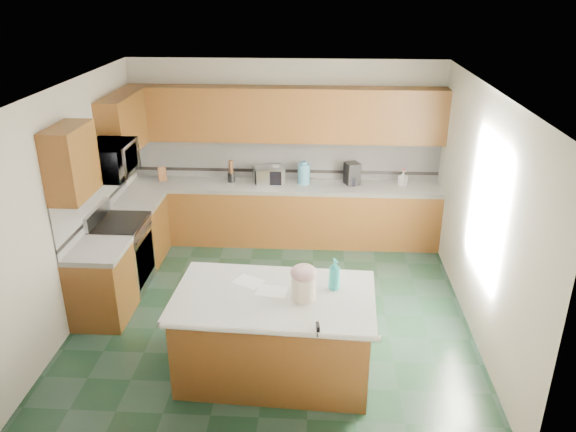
{
  "coord_description": "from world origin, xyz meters",
  "views": [
    {
      "loc": [
        0.51,
        -5.82,
        3.76
      ],
      "look_at": [
        0.15,
        0.35,
        1.12
      ],
      "focal_mm": 35.0,
      "sensor_mm": 36.0,
      "label": 1
    }
  ],
  "objects_px": {
    "treat_jar": "(304,287)",
    "toaster_oven": "(269,175)",
    "soap_bottle_island": "(334,274)",
    "island_top": "(274,297)",
    "knife_block": "(162,174)",
    "island_base": "(274,337)",
    "coffee_maker": "(352,174)"
  },
  "relations": [
    {
      "from": "soap_bottle_island",
      "to": "toaster_oven",
      "type": "xyz_separation_m",
      "value": [
        -0.91,
        3.03,
        -0.04
      ]
    },
    {
      "from": "treat_jar",
      "to": "toaster_oven",
      "type": "distance_m",
      "value": 3.29
    },
    {
      "from": "toaster_oven",
      "to": "coffee_maker",
      "type": "bearing_deg",
      "value": -14.27
    },
    {
      "from": "knife_block",
      "to": "soap_bottle_island",
      "type": "bearing_deg",
      "value": -72.17
    },
    {
      "from": "knife_block",
      "to": "island_base",
      "type": "bearing_deg",
      "value": -80.58
    },
    {
      "from": "soap_bottle_island",
      "to": "knife_block",
      "type": "relative_size",
      "value": 1.49
    },
    {
      "from": "soap_bottle_island",
      "to": "toaster_oven",
      "type": "bearing_deg",
      "value": 81.87
    },
    {
      "from": "island_base",
      "to": "treat_jar",
      "type": "distance_m",
      "value": 0.68
    },
    {
      "from": "toaster_oven",
      "to": "soap_bottle_island",
      "type": "bearing_deg",
      "value": -88.88
    },
    {
      "from": "island_base",
      "to": "treat_jar",
      "type": "bearing_deg",
      "value": -7.91
    },
    {
      "from": "treat_jar",
      "to": "soap_bottle_island",
      "type": "distance_m",
      "value": 0.36
    },
    {
      "from": "island_base",
      "to": "treat_jar",
      "type": "height_order",
      "value": "treat_jar"
    },
    {
      "from": "coffee_maker",
      "to": "soap_bottle_island",
      "type": "bearing_deg",
      "value": -118.86
    },
    {
      "from": "coffee_maker",
      "to": "island_top",
      "type": "bearing_deg",
      "value": -128.62
    },
    {
      "from": "island_base",
      "to": "knife_block",
      "type": "relative_size",
      "value": 8.49
    },
    {
      "from": "treat_jar",
      "to": "knife_block",
      "type": "bearing_deg",
      "value": 133.72
    },
    {
      "from": "island_top",
      "to": "knife_block",
      "type": "relative_size",
      "value": 8.95
    },
    {
      "from": "island_base",
      "to": "coffee_maker",
      "type": "height_order",
      "value": "coffee_maker"
    },
    {
      "from": "treat_jar",
      "to": "toaster_oven",
      "type": "bearing_deg",
      "value": 109.96
    },
    {
      "from": "soap_bottle_island",
      "to": "coffee_maker",
      "type": "bearing_deg",
      "value": 59.19
    },
    {
      "from": "treat_jar",
      "to": "knife_block",
      "type": "height_order",
      "value": "treat_jar"
    },
    {
      "from": "soap_bottle_island",
      "to": "island_base",
      "type": "bearing_deg",
      "value": 169.54
    },
    {
      "from": "treat_jar",
      "to": "soap_bottle_island",
      "type": "relative_size",
      "value": 0.75
    },
    {
      "from": "island_base",
      "to": "toaster_oven",
      "type": "relative_size",
      "value": 4.33
    },
    {
      "from": "toaster_oven",
      "to": "treat_jar",
      "type": "bearing_deg",
      "value": -94.84
    },
    {
      "from": "knife_block",
      "to": "coffee_maker",
      "type": "xyz_separation_m",
      "value": [
        2.84,
        0.03,
        0.05
      ]
    },
    {
      "from": "island_top",
      "to": "toaster_oven",
      "type": "height_order",
      "value": "toaster_oven"
    },
    {
      "from": "island_base",
      "to": "island_top",
      "type": "bearing_deg",
      "value": 0.0
    },
    {
      "from": "treat_jar",
      "to": "island_base",
      "type": "bearing_deg",
      "value": 178.44
    },
    {
      "from": "island_base",
      "to": "toaster_oven",
      "type": "bearing_deg",
      "value": 98.72
    },
    {
      "from": "island_top",
      "to": "treat_jar",
      "type": "relative_size",
      "value": 8.04
    },
    {
      "from": "island_top",
      "to": "treat_jar",
      "type": "height_order",
      "value": "treat_jar"
    }
  ]
}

